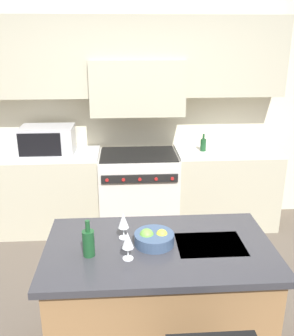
{
  "coord_description": "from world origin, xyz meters",
  "views": [
    {
      "loc": [
        -0.16,
        -2.25,
        2.18
      ],
      "look_at": [
        0.03,
        0.71,
        1.14
      ],
      "focal_mm": 40.0,
      "sensor_mm": 36.0,
      "label": 1
    }
  ],
  "objects_px": {
    "oil_bottle_on_counter": "(203,144)",
    "wine_glass_far": "(123,222)",
    "fruit_bowl": "(154,238)",
    "range_stove": "(139,191)",
    "wine_glass_near": "(128,241)",
    "microwave": "(48,140)",
    "wine_bottle": "(89,242)"
  },
  "relations": [
    {
      "from": "microwave",
      "to": "oil_bottle_on_counter",
      "type": "bearing_deg",
      "value": -0.42
    },
    {
      "from": "wine_glass_near",
      "to": "wine_glass_far",
      "type": "xyz_separation_m",
      "value": [
        -0.02,
        0.25,
        0.0
      ]
    },
    {
      "from": "wine_glass_far",
      "to": "wine_glass_near",
      "type": "bearing_deg",
      "value": -84.42
    },
    {
      "from": "fruit_bowl",
      "to": "oil_bottle_on_counter",
      "type": "relative_size",
      "value": 1.33
    },
    {
      "from": "wine_glass_far",
      "to": "oil_bottle_on_counter",
      "type": "xyz_separation_m",
      "value": [
        0.92,
        1.84,
        0.0
      ]
    },
    {
      "from": "wine_bottle",
      "to": "oil_bottle_on_counter",
      "type": "xyz_separation_m",
      "value": [
        1.14,
        2.04,
        0.03
      ]
    },
    {
      "from": "wine_bottle",
      "to": "oil_bottle_on_counter",
      "type": "distance_m",
      "value": 2.34
    },
    {
      "from": "range_stove",
      "to": "wine_glass_near",
      "type": "height_order",
      "value": "wine_glass_near"
    },
    {
      "from": "wine_glass_near",
      "to": "fruit_bowl",
      "type": "xyz_separation_m",
      "value": [
        0.17,
        0.16,
        -0.08
      ]
    },
    {
      "from": "range_stove",
      "to": "wine_bottle",
      "type": "xyz_separation_m",
      "value": [
        -0.39,
        -2.03,
        0.52
      ]
    },
    {
      "from": "wine_bottle",
      "to": "wine_glass_near",
      "type": "xyz_separation_m",
      "value": [
        0.24,
        -0.06,
        0.03
      ]
    },
    {
      "from": "fruit_bowl",
      "to": "oil_bottle_on_counter",
      "type": "bearing_deg",
      "value": 69.33
    },
    {
      "from": "microwave",
      "to": "wine_glass_near",
      "type": "height_order",
      "value": "microwave"
    },
    {
      "from": "range_stove",
      "to": "wine_glass_far",
      "type": "height_order",
      "value": "wine_glass_far"
    },
    {
      "from": "wine_glass_near",
      "to": "wine_bottle",
      "type": "bearing_deg",
      "value": 166.95
    },
    {
      "from": "range_stove",
      "to": "fruit_bowl",
      "type": "distance_m",
      "value": 1.98
    },
    {
      "from": "microwave",
      "to": "wine_bottle",
      "type": "distance_m",
      "value": 2.14
    },
    {
      "from": "wine_bottle",
      "to": "fruit_bowl",
      "type": "height_order",
      "value": "wine_bottle"
    },
    {
      "from": "wine_glass_near",
      "to": "fruit_bowl",
      "type": "distance_m",
      "value": 0.25
    },
    {
      "from": "oil_bottle_on_counter",
      "to": "wine_glass_far",
      "type": "bearing_deg",
      "value": -116.66
    },
    {
      "from": "microwave",
      "to": "wine_glass_far",
      "type": "bearing_deg",
      "value": -65.82
    },
    {
      "from": "fruit_bowl",
      "to": "wine_glass_near",
      "type": "bearing_deg",
      "value": -136.33
    },
    {
      "from": "fruit_bowl",
      "to": "range_stove",
      "type": "bearing_deg",
      "value": 90.59
    },
    {
      "from": "fruit_bowl",
      "to": "oil_bottle_on_counter",
      "type": "height_order",
      "value": "oil_bottle_on_counter"
    },
    {
      "from": "microwave",
      "to": "oil_bottle_on_counter",
      "type": "height_order",
      "value": "microwave"
    },
    {
      "from": "microwave",
      "to": "fruit_bowl",
      "type": "relative_size",
      "value": 2.21
    },
    {
      "from": "range_stove",
      "to": "wine_bottle",
      "type": "height_order",
      "value": "wine_bottle"
    },
    {
      "from": "microwave",
      "to": "fruit_bowl",
      "type": "xyz_separation_m",
      "value": [
        1.03,
        -1.94,
        -0.16
      ]
    },
    {
      "from": "wine_glass_far",
      "to": "fruit_bowl",
      "type": "xyz_separation_m",
      "value": [
        0.2,
        -0.09,
        -0.08
      ]
    },
    {
      "from": "wine_glass_far",
      "to": "fruit_bowl",
      "type": "height_order",
      "value": "wine_glass_far"
    },
    {
      "from": "range_stove",
      "to": "microwave",
      "type": "height_order",
      "value": "microwave"
    },
    {
      "from": "wine_bottle",
      "to": "wine_glass_far",
      "type": "bearing_deg",
      "value": 41.91
    }
  ]
}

